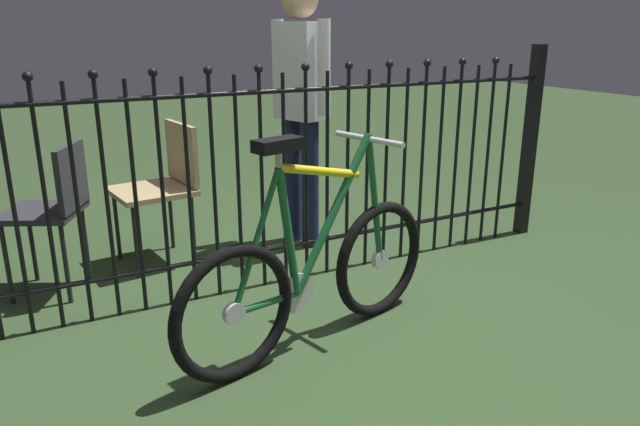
% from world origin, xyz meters
% --- Properties ---
extents(ground_plane, '(20.00, 20.00, 0.00)m').
position_xyz_m(ground_plane, '(0.00, 0.00, 0.00)').
color(ground_plane, '#2E4425').
extents(iron_fence, '(3.52, 0.07, 1.25)m').
position_xyz_m(iron_fence, '(-0.05, 0.74, 0.62)').
color(iron_fence, black).
rests_on(iron_fence, ground).
extents(bicycle, '(1.38, 0.48, 0.95)m').
position_xyz_m(bicycle, '(-0.22, 0.06, 0.33)').
color(bicycle, black).
rests_on(bicycle, ground).
extents(chair_charcoal, '(0.49, 0.49, 0.79)m').
position_xyz_m(chair_charcoal, '(-1.16, 1.17, 0.49)').
color(chair_charcoal, black).
rests_on(chair_charcoal, ground).
extents(chair_tan, '(0.48, 0.48, 0.82)m').
position_xyz_m(chair_tan, '(-0.55, 1.37, 0.50)').
color(chair_tan, black).
rests_on(chair_tan, ground).
extents(person_visitor, '(0.26, 0.46, 1.62)m').
position_xyz_m(person_visitor, '(0.30, 1.26, 0.97)').
color(person_visitor, '#191E3F').
rests_on(person_visitor, ground).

